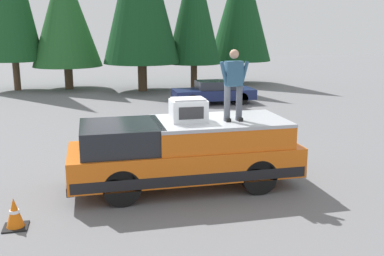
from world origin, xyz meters
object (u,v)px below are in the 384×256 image
parked_car_navy (214,92)px  traffic_cone (15,214)px  pickup_truck (185,152)px  compressor_unit (188,110)px  person_on_truck_bed (234,83)px

parked_car_navy → traffic_cone: bearing=149.1°
parked_car_navy → pickup_truck: bearing=160.8°
compressor_unit → traffic_cone: size_ratio=1.35×
traffic_cone → person_on_truck_bed: bearing=-75.1°
person_on_truck_bed → pickup_truck: bearing=79.7°
pickup_truck → traffic_cone: (-1.51, 3.74, -0.58)m
compressor_unit → pickup_truck: bearing=55.6°
compressor_unit → person_on_truck_bed: bearing=-98.4°
parked_car_navy → traffic_cone: 14.98m
pickup_truck → person_on_truck_bed: (-0.21, -1.14, 1.68)m
person_on_truck_bed → traffic_cone: (-1.30, 4.87, -2.26)m
person_on_truck_bed → parked_car_navy: (11.55, -2.82, -1.97)m
traffic_cone → parked_car_navy: bearing=-30.9°
pickup_truck → person_on_truck_bed: person_on_truck_bed is taller
pickup_truck → compressor_unit: (-0.05, -0.08, 1.05)m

